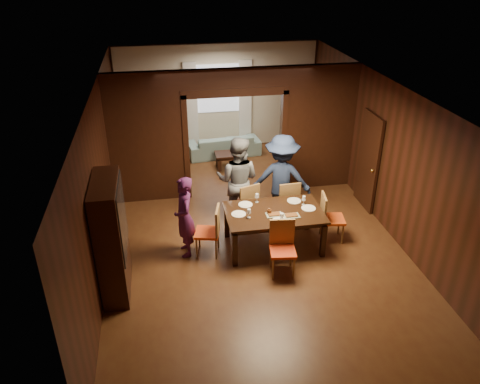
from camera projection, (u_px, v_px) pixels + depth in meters
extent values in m
plane|color=#502816|center=(248.00, 227.00, 9.63)|extent=(9.00, 9.00, 0.00)
cube|color=silver|center=(250.00, 88.00, 8.27)|extent=(5.50, 9.00, 0.02)
cube|color=black|center=(218.00, 97.00, 12.87)|extent=(5.50, 0.02, 2.90)
cube|color=black|center=(101.00, 174.00, 8.52)|extent=(0.02, 9.00, 2.90)
cube|color=black|center=(383.00, 153.00, 9.38)|extent=(0.02, 9.00, 2.90)
cube|color=black|center=(148.00, 150.00, 10.16)|extent=(1.65, 0.15, 2.40)
cube|color=black|center=(318.00, 139.00, 10.76)|extent=(1.65, 0.15, 2.40)
cube|color=black|center=(235.00, 80.00, 9.78)|extent=(5.50, 0.15, 0.50)
cube|color=beige|center=(218.00, 97.00, 12.84)|extent=(5.40, 0.04, 2.85)
imported|color=#4D1A4A|center=(185.00, 217.00, 8.47)|extent=(0.43, 0.60, 1.55)
imported|color=slate|center=(238.00, 180.00, 9.47)|extent=(1.10, 1.00, 1.85)
imported|color=#1C2746|center=(281.00, 179.00, 9.49)|extent=(1.37, 1.03, 1.88)
imported|color=#83ABAC|center=(224.00, 145.00, 12.85)|extent=(2.03, 0.96, 0.57)
imported|color=black|center=(282.00, 208.00, 8.73)|extent=(0.29, 0.29, 0.07)
cube|color=black|center=(274.00, 229.00, 8.86)|extent=(1.81, 1.12, 0.76)
cube|color=black|center=(231.00, 160.00, 12.14)|extent=(0.80, 0.50, 0.40)
cube|color=black|center=(112.00, 238.00, 7.46)|extent=(0.40, 1.20, 2.00)
cube|color=black|center=(368.00, 161.00, 9.99)|extent=(0.06, 0.90, 2.10)
cube|color=silver|center=(218.00, 89.00, 12.70)|extent=(1.20, 0.03, 1.30)
cube|color=white|center=(191.00, 106.00, 12.76)|extent=(0.35, 0.06, 2.40)
cube|color=white|center=(245.00, 104.00, 12.99)|extent=(0.35, 0.06, 2.40)
cylinder|color=white|center=(239.00, 214.00, 8.59)|extent=(0.27, 0.27, 0.01)
cylinder|color=white|center=(245.00, 205.00, 8.91)|extent=(0.27, 0.27, 0.01)
cylinder|color=silver|center=(294.00, 201.00, 9.04)|extent=(0.27, 0.27, 0.01)
cylinder|color=white|center=(308.00, 208.00, 8.78)|extent=(0.27, 0.27, 0.01)
cylinder|color=white|center=(280.00, 220.00, 8.39)|extent=(0.27, 0.27, 0.01)
cube|color=gray|center=(274.00, 214.00, 8.55)|extent=(0.30, 0.20, 0.04)
cube|color=gray|center=(291.00, 215.00, 8.52)|extent=(0.30, 0.20, 0.04)
cylinder|color=silver|center=(282.00, 217.00, 8.38)|extent=(0.07, 0.07, 0.14)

